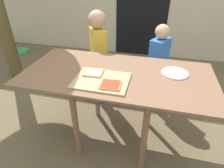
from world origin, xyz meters
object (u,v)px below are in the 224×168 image
dining_table (117,84)px  pizza_slice_far_left (93,72)px  garden_hose_coil (18,51)px  pizza_slice_near_right (111,85)px  child_left (98,52)px  child_right (158,63)px  plate_white_right (175,73)px  cutting_board (102,80)px

dining_table → pizza_slice_far_left: 0.22m
pizza_slice_far_left → garden_hose_coil: (-2.22, 1.74, -0.73)m
pizza_slice_near_right → dining_table: bearing=90.5°
child_left → garden_hose_coil: 2.40m
pizza_slice_near_right → child_right: child_right is taller
garden_hose_coil → pizza_slice_near_right: bearing=-38.2°
child_right → child_left: bearing=-170.9°
pizza_slice_far_left → child_right: bearing=57.3°
dining_table → child_left: child_left is taller
plate_white_right → child_left: bearing=148.8°
cutting_board → garden_hose_coil: cutting_board is taller
pizza_slice_far_left → plate_white_right: bearing=15.7°
cutting_board → plate_white_right: cutting_board is taller
pizza_slice_far_left → pizza_slice_near_right: 0.22m
cutting_board → child_left: 0.78m
garden_hose_coil → cutting_board: bearing=-38.2°
pizza_slice_far_left → child_left: (-0.17, 0.65, -0.11)m
cutting_board → plate_white_right: size_ratio=1.92×
dining_table → plate_white_right: bearing=13.0°
pizza_slice_far_left → child_left: 0.69m
dining_table → child_right: size_ratio=1.57×
pizza_slice_far_left → child_right: (0.49, 0.76, -0.21)m
pizza_slice_far_left → plate_white_right: size_ratio=0.72×
dining_table → pizza_slice_far_left: (-0.17, -0.07, 0.12)m
plate_white_right → garden_hose_coil: size_ratio=0.53×
dining_table → garden_hose_coil: 2.98m
pizza_slice_far_left → child_right: child_right is taller
pizza_slice_far_left → pizza_slice_near_right: (0.17, -0.14, 0.00)m
child_left → plate_white_right: bearing=-31.2°
pizza_slice_near_right → child_right: (0.31, 0.90, -0.21)m
dining_table → pizza_slice_near_right: (0.00, -0.21, 0.12)m
dining_table → plate_white_right: plate_white_right is taller
child_left → pizza_slice_far_left: bearing=-75.2°
plate_white_right → child_left: size_ratio=0.19×
cutting_board → child_right: bearing=64.5°
dining_table → pizza_slice_near_right: bearing=-89.5°
garden_hose_coil → child_left: bearing=-28.0°
child_left → garden_hose_coil: (-2.05, 1.09, -0.62)m
dining_table → pizza_slice_far_left: size_ratio=9.95×
cutting_board → dining_table: bearing=60.7°
pizza_slice_far_left → child_right: 0.93m
dining_table → child_right: bearing=65.4°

